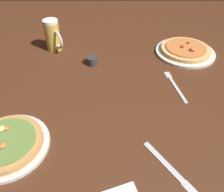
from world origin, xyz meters
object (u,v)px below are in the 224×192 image
pizza_plate_near (6,144)px  ramekin_sauce (92,60)px  pizza_plate_far (185,50)px  knife_right (170,168)px  fork_left (175,85)px  beer_mug_dark (53,36)px

pizza_plate_near → ramekin_sauce: size_ratio=4.78×
pizza_plate_near → pizza_plate_far: same height
pizza_plate_far → knife_right: bearing=-106.8°
fork_left → beer_mug_dark: bearing=151.2°
fork_left → knife_right: 0.42m
ramekin_sauce → pizza_plate_near: bearing=-116.3°
pizza_plate_near → fork_left: 0.70m
pizza_plate_far → knife_right: size_ratio=1.53×
pizza_plate_far → pizza_plate_near: bearing=-140.2°
pizza_plate_near → ramekin_sauce: 0.56m
knife_right → pizza_plate_far: bearing=73.2°
beer_mug_dark → fork_left: 0.67m
pizza_plate_near → ramekin_sauce: bearing=63.7°
beer_mug_dark → ramekin_sauce: 0.26m
beer_mug_dark → pizza_plate_near: bearing=-93.3°
knife_right → ramekin_sauce: bearing=115.0°
beer_mug_dark → ramekin_sauce: beer_mug_dark is taller
pizza_plate_near → beer_mug_dark: size_ratio=1.70×
pizza_plate_far → ramekin_sauce: 0.49m
pizza_plate_near → pizza_plate_far: size_ratio=0.89×
pizza_plate_near → beer_mug_dark: beer_mug_dark is taller
fork_left → pizza_plate_far: bearing=68.6°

